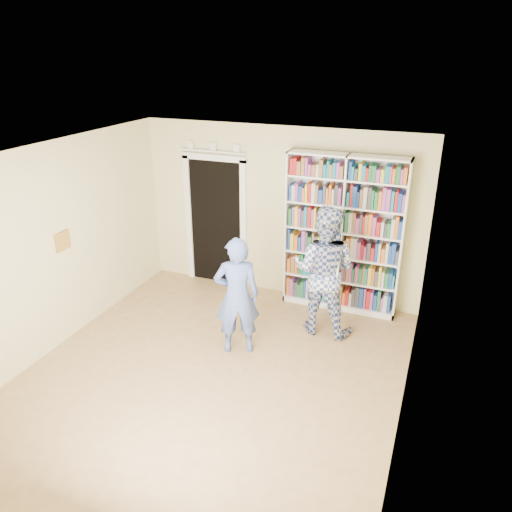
{
  "coord_description": "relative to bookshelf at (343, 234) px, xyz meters",
  "views": [
    {
      "loc": [
        2.38,
        -4.56,
        3.78
      ],
      "look_at": [
        0.23,
        0.9,
        1.29
      ],
      "focal_mm": 35.0,
      "sensor_mm": 36.0,
      "label": 1
    }
  ],
  "objects": [
    {
      "name": "doorway",
      "position": [
        -2.15,
        0.13,
        -0.02
      ],
      "size": [
        1.1,
        0.08,
        2.43
      ],
      "color": "black",
      "rests_on": "floor"
    },
    {
      "name": "man_blue",
      "position": [
        -0.98,
        -1.7,
        -0.4
      ],
      "size": [
        0.7,
        0.6,
        1.61
      ],
      "primitive_type": "imported",
      "rotation": [
        0.0,
        0.0,
        3.58
      ],
      "color": "#4E67AE",
      "rests_on": "floor"
    },
    {
      "name": "man_plaid",
      "position": [
        -0.08,
        -0.78,
        -0.28
      ],
      "size": [
        0.93,
        0.74,
        1.86
      ],
      "primitive_type": "imported",
      "rotation": [
        0.0,
        0.0,
        3.1
      ],
      "color": "navy",
      "rests_on": "floor"
    },
    {
      "name": "floor",
      "position": [
        -1.05,
        -2.34,
        -1.2
      ],
      "size": [
        5.0,
        5.0,
        0.0
      ],
      "primitive_type": "plane",
      "color": "#906846",
      "rests_on": "ground"
    },
    {
      "name": "ceiling",
      "position": [
        -1.05,
        -2.34,
        1.5
      ],
      "size": [
        5.0,
        5.0,
        0.0
      ],
      "primitive_type": "plane",
      "rotation": [
        3.14,
        0.0,
        0.0
      ],
      "color": "white",
      "rests_on": "wall_back"
    },
    {
      "name": "wall_art",
      "position": [
        -3.28,
        -2.14,
        0.2
      ],
      "size": [
        0.03,
        0.25,
        0.25
      ],
      "primitive_type": "cube",
      "color": "brown",
      "rests_on": "wall_left"
    },
    {
      "name": "wall_left",
      "position": [
        -3.3,
        -2.34,
        0.15
      ],
      "size": [
        0.0,
        5.0,
        5.0
      ],
      "primitive_type": "plane",
      "rotation": [
        1.57,
        0.0,
        1.57
      ],
      "color": "beige",
      "rests_on": "floor"
    },
    {
      "name": "wall_back",
      "position": [
        -1.05,
        0.16,
        0.15
      ],
      "size": [
        4.5,
        0.0,
        4.5
      ],
      "primitive_type": "plane",
      "rotation": [
        1.57,
        0.0,
        0.0
      ],
      "color": "beige",
      "rests_on": "floor"
    },
    {
      "name": "wall_right",
      "position": [
        1.2,
        -2.34,
        0.15
      ],
      "size": [
        0.0,
        5.0,
        5.0
      ],
      "primitive_type": "plane",
      "rotation": [
        1.57,
        0.0,
        -1.57
      ],
      "color": "beige",
      "rests_on": "floor"
    },
    {
      "name": "paper_sheet",
      "position": [
        0.05,
        -0.95,
        -0.19
      ],
      "size": [
        0.21,
        0.02,
        0.3
      ],
      "primitive_type": "cube",
      "rotation": [
        0.0,
        0.0,
        -0.08
      ],
      "color": "white",
      "rests_on": "man_plaid"
    },
    {
      "name": "bookshelf",
      "position": [
        0.0,
        0.0,
        0.0
      ],
      "size": [
        1.73,
        0.32,
        2.38
      ],
      "rotation": [
        0.0,
        0.0,
        -0.16
      ],
      "color": "white",
      "rests_on": "floor"
    }
  ]
}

